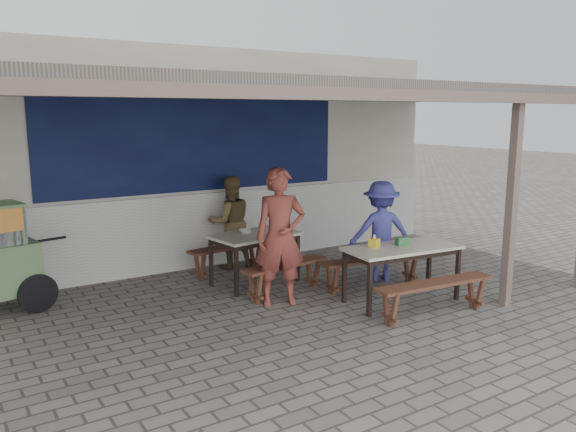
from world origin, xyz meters
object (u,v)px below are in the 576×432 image
(patron_wall_side, at_px, (230,222))
(tissue_box, at_px, (374,243))
(bench_left_street, at_px, (285,271))
(table_right, at_px, (402,252))
(condiment_jar, at_px, (261,227))
(patron_street_side, at_px, (280,237))
(patron_right_table, at_px, (381,231))
(donation_box, at_px, (402,241))
(table_left, at_px, (255,239))
(bench_right_street, at_px, (435,290))
(bench_left_wall, at_px, (228,253))
(bench_right_wall, at_px, (373,265))
(condiment_bowl, at_px, (246,231))

(patron_wall_side, bearing_deg, tissue_box, 118.20)
(bench_left_street, height_order, table_right, table_right)
(condiment_jar, bearing_deg, patron_street_side, -107.79)
(patron_right_table, bearing_deg, bench_left_street, 19.79)
(patron_wall_side, height_order, patron_right_table, patron_right_table)
(tissue_box, bearing_deg, donation_box, -15.73)
(tissue_box, height_order, condiment_jar, tissue_box)
(table_left, xyz_separation_m, table_right, (1.26, -1.73, 0.00))
(bench_right_street, relative_size, patron_right_table, 1.11)
(bench_right_street, bearing_deg, patron_right_table, 78.10)
(table_left, height_order, bench_left_wall, table_left)
(patron_wall_side, distance_m, patron_right_table, 2.41)
(condiment_jar, bearing_deg, bench_right_street, -69.62)
(condiment_jar, bearing_deg, tissue_box, -68.98)
(patron_right_table, bearing_deg, patron_street_side, 28.89)
(table_right, relative_size, condiment_jar, 18.39)
(bench_right_wall, bearing_deg, tissue_box, -124.58)
(bench_right_street, relative_size, patron_street_side, 0.92)
(patron_street_side, distance_m, patron_wall_side, 1.98)
(bench_left_street, distance_m, bench_right_street, 2.03)
(donation_box, bearing_deg, patron_street_side, 153.44)
(bench_right_wall, distance_m, donation_box, 0.75)
(table_left, relative_size, bench_right_wall, 0.80)
(bench_right_street, relative_size, patron_wall_side, 1.11)
(bench_left_street, bearing_deg, tissue_box, -55.74)
(patron_right_table, bearing_deg, tissue_box, 68.56)
(bench_right_wall, xyz_separation_m, condiment_jar, (-1.10, 1.30, 0.45))
(condiment_jar, relative_size, condiment_bowl, 0.44)
(bench_left_wall, bearing_deg, table_left, -90.00)
(table_right, bearing_deg, bench_left_street, 143.51)
(bench_right_street, relative_size, condiment_jar, 19.06)
(table_right, distance_m, bench_right_wall, 0.73)
(bench_right_street, distance_m, bench_right_wall, 1.31)
(table_right, xyz_separation_m, patron_right_table, (0.43, 0.92, 0.07))
(bench_left_wall, xyz_separation_m, condiment_bowl, (0.02, -0.55, 0.44))
(condiment_jar, bearing_deg, bench_left_street, -98.14)
(bench_left_wall, bearing_deg, bench_left_street, -90.00)
(condiment_bowl, bearing_deg, bench_right_wall, -40.80)
(bench_right_wall, distance_m, patron_wall_side, 2.44)
(table_left, bearing_deg, condiment_jar, 35.91)
(bench_left_wall, distance_m, tissue_box, 2.50)
(table_left, distance_m, tissue_box, 1.81)
(table_left, bearing_deg, bench_right_street, -71.65)
(patron_wall_side, height_order, condiment_jar, patron_wall_side)
(donation_box, distance_m, condiment_jar, 2.18)
(bench_right_wall, height_order, patron_wall_side, patron_wall_side)
(patron_right_table, relative_size, condiment_jar, 17.14)
(bench_right_wall, bearing_deg, patron_street_side, -179.27)
(patron_street_side, bearing_deg, bench_left_street, 69.38)
(condiment_bowl, bearing_deg, patron_wall_side, 78.06)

